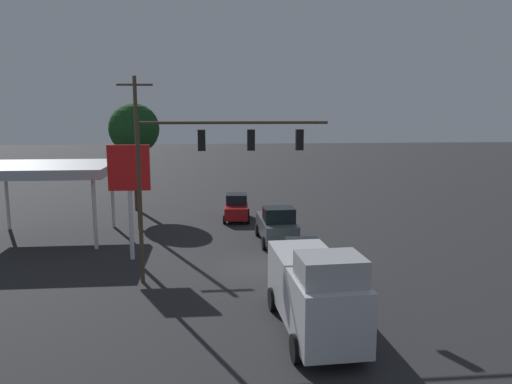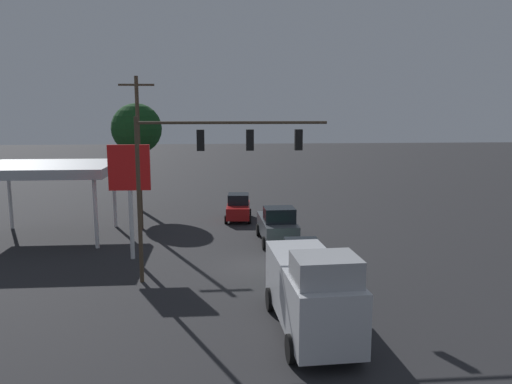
% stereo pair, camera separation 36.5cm
% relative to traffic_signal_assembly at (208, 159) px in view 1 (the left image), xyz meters
% --- Properties ---
extents(ground_plane, '(200.00, 200.00, 0.00)m').
position_rel_traffic_signal_assembly_xyz_m(ground_plane, '(-2.65, -1.81, -6.01)').
color(ground_plane, '#262628').
extents(traffic_signal_assembly, '(9.08, 0.43, 8.00)m').
position_rel_traffic_signal_assembly_xyz_m(traffic_signal_assembly, '(0.00, 0.00, 0.00)').
color(traffic_signal_assembly, '#473828').
rests_on(traffic_signal_assembly, ground).
extents(utility_pole, '(2.40, 0.26, 10.58)m').
position_rel_traffic_signal_assembly_xyz_m(utility_pole, '(4.89, -11.24, -0.43)').
color(utility_pole, '#473828').
rests_on(utility_pole, ground).
extents(gas_station_canopy, '(8.41, 6.91, 4.86)m').
position_rel_traffic_signal_assembly_xyz_m(gas_station_canopy, '(10.44, -9.19, -1.51)').
color(gas_station_canopy, '#B2B7BC').
rests_on(gas_station_canopy, ground).
extents(price_sign, '(2.27, 0.27, 6.43)m').
position_rel_traffic_signal_assembly_xyz_m(price_sign, '(4.32, -3.94, -1.24)').
color(price_sign, silver).
rests_on(price_sign, ground).
extents(hatchback_crossing, '(2.18, 3.91, 1.97)m').
position_rel_traffic_signal_assembly_xyz_m(hatchback_crossing, '(-2.07, -13.58, -5.06)').
color(hatchback_crossing, maroon).
rests_on(hatchback_crossing, ground).
extents(pickup_parked, '(2.37, 5.25, 2.40)m').
position_rel_traffic_signal_assembly_xyz_m(pickup_parked, '(-4.24, -6.73, -4.90)').
color(pickup_parked, '#474C51').
rests_on(pickup_parked, ground).
extents(delivery_truck, '(2.83, 6.91, 3.58)m').
position_rel_traffic_signal_assembly_xyz_m(delivery_truck, '(-3.88, 6.34, -4.32)').
color(delivery_truck, silver).
rests_on(delivery_truck, ground).
extents(sedan_waiting, '(2.10, 4.42, 1.93)m').
position_rel_traffic_signal_assembly_xyz_m(sedan_waiting, '(-4.64, 0.29, -5.06)').
color(sedan_waiting, '#0C592D').
rests_on(sedan_waiting, ground).
extents(street_tree, '(4.10, 4.10, 8.86)m').
position_rel_traffic_signal_assembly_xyz_m(street_tree, '(6.03, -18.05, 0.76)').
color(street_tree, '#4C331E').
rests_on(street_tree, ground).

